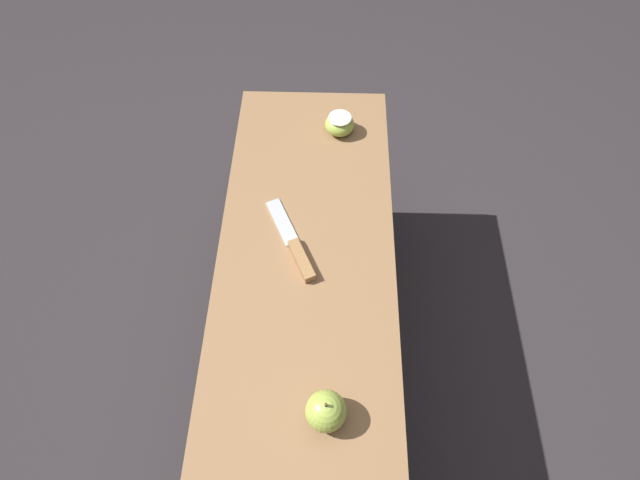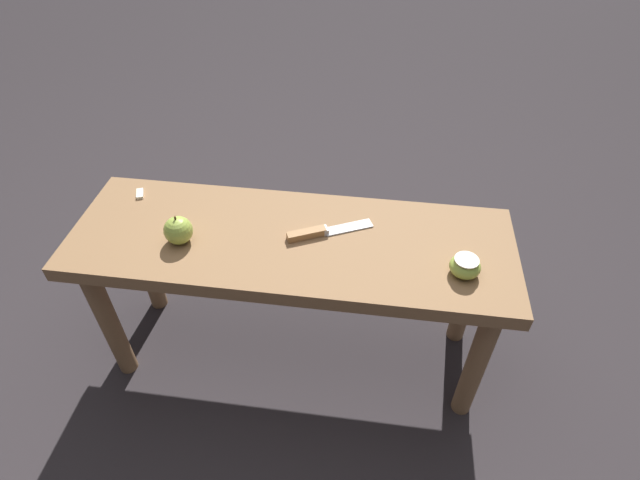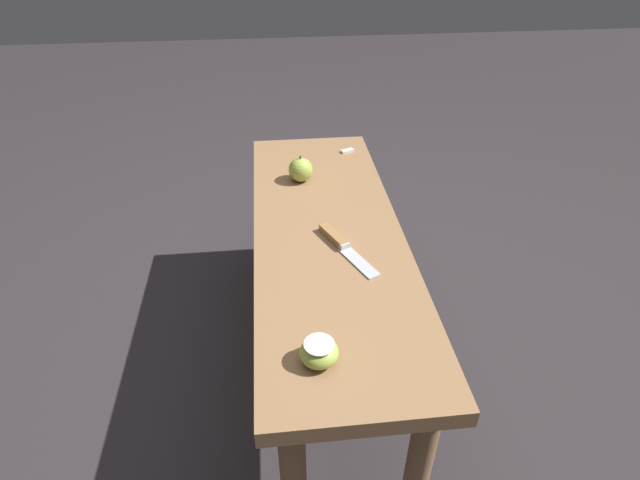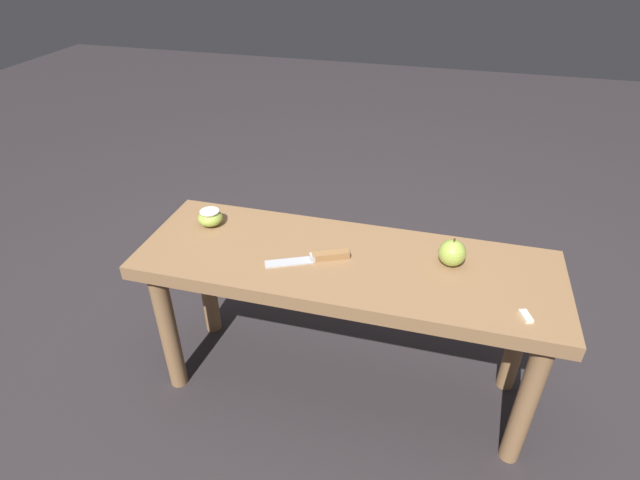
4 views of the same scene
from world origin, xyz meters
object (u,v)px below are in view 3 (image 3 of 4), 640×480
(knife, at_px, (340,243))
(apple_cut, at_px, (319,352))
(apple_whole, at_px, (301,170))
(wooden_bench, at_px, (328,254))

(knife, distance_m, apple_cut, 0.37)
(knife, relative_size, apple_whole, 2.68)
(wooden_bench, xyz_separation_m, apple_whole, (0.27, 0.05, 0.11))
(wooden_bench, bearing_deg, knife, -162.89)
(apple_cut, bearing_deg, apple_whole, -1.59)
(apple_cut, bearing_deg, wooden_bench, -9.15)
(knife, bearing_deg, apple_cut, -39.11)
(wooden_bench, height_order, apple_cut, apple_cut)
(knife, bearing_deg, wooden_bench, 172.05)
(knife, xyz_separation_m, apple_cut, (-0.36, 0.09, 0.02))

